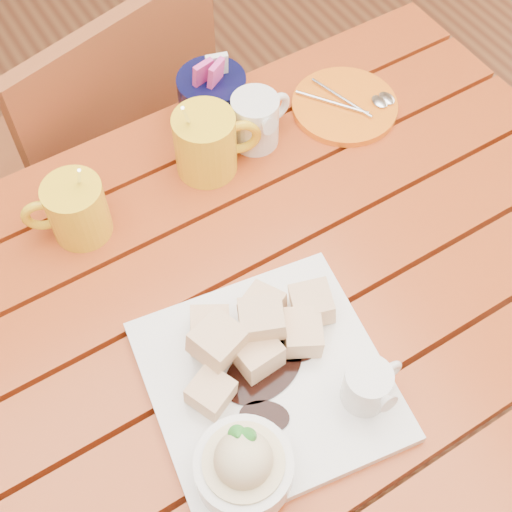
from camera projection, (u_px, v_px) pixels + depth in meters
ground at (251, 475)px, 1.58m from camera, size 5.00×5.00×0.00m
table at (248, 348)px, 1.05m from camera, size 1.20×0.79×0.75m
dessert_plate at (264, 394)px, 0.86m from camera, size 0.33×0.33×0.12m
coffee_mug_left at (75, 209)px, 0.99m from camera, size 0.12×0.08×0.14m
coffee_mug_right at (207, 143)px, 1.05m from camera, size 0.13×0.09×0.16m
cream_pitcher at (257, 120)px, 1.09m from camera, size 0.11×0.09×0.09m
sugar_caddy at (212, 96)px, 1.12m from camera, size 0.11×0.11×0.12m
orange_saucer at (346, 106)px, 1.16m from camera, size 0.17×0.17×0.02m
chair_far at (107, 151)px, 1.46m from camera, size 0.50×0.50×0.88m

